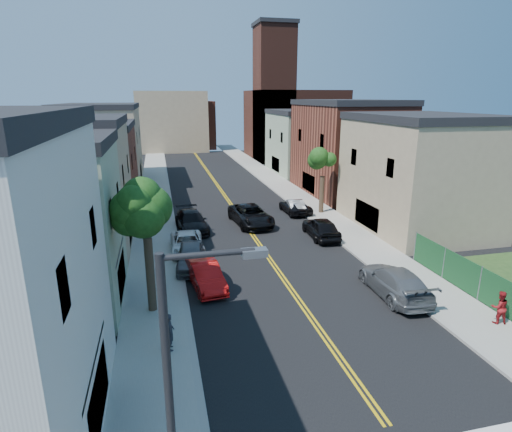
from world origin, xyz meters
TOP-DOWN VIEW (x-y plane):
  - sidewalk_left at (-7.90, 40.00)m, footprint 3.20×100.00m
  - sidewalk_right at (7.90, 40.00)m, footprint 3.20×100.00m
  - curb_left at (-6.15, 40.00)m, footprint 0.30×100.00m
  - curb_right at (6.15, 40.00)m, footprint 0.30×100.00m
  - bldg_left_palegrn at (-14.00, 16.00)m, footprint 9.00×8.00m
  - bldg_left_tan_near at (-14.00, 25.00)m, footprint 9.00×10.00m
  - bldg_left_brick at (-14.00, 36.00)m, footprint 9.00×12.00m
  - bldg_left_tan_far at (-14.00, 50.00)m, footprint 9.00×16.00m
  - bldg_right_tan at (14.00, 24.00)m, footprint 9.00×12.00m
  - bldg_right_brick at (14.00, 38.00)m, footprint 9.00×14.00m
  - bldg_right_palegrn at (14.00, 52.00)m, footprint 9.00×12.00m
  - church at (16.33, 67.07)m, footprint 16.20×14.20m
  - backdrop_left at (-4.00, 82.00)m, footprint 14.00×8.00m
  - backdrop_center at (0.00, 86.00)m, footprint 10.00×8.00m
  - fence_right at (9.50, 9.50)m, footprint 0.04×15.00m
  - tree_left_mid at (-7.88, 14.01)m, footprint 5.20×5.20m
  - tree_right_far at (7.92, 30.01)m, footprint 4.40×4.40m
  - street_lamp at (-7.01, 1.00)m, footprint 2.14×0.25m
  - red_sedan at (-4.84, 16.33)m, footprint 2.17×4.72m
  - white_pickup at (-5.50, 22.35)m, footprint 2.40×5.05m
  - grey_car_left at (-5.43, 19.43)m, footprint 2.36×4.89m
  - black_car_left at (-4.74, 27.55)m, footprint 2.77×5.75m
  - grey_car_right at (5.50, 12.88)m, footprint 2.50×5.74m
  - black_car_right at (5.21, 23.30)m, footprint 2.15×4.97m
  - silver_car_right at (5.50, 30.89)m, footprint 1.93×4.27m
  - dark_car_right_far at (5.50, 30.76)m, footprint 2.31×4.76m
  - black_suv_lane at (0.50, 28.04)m, footprint 3.43×6.41m
  - pedestrian_left at (-7.11, 10.15)m, footprint 0.45×0.65m
  - pedestrian_right at (8.71, 8.73)m, footprint 0.95×0.82m

SIDE VIEW (x-z plane):
  - sidewalk_left at x=-7.90m, z-range 0.00..0.15m
  - sidewalk_right at x=7.90m, z-range 0.00..0.15m
  - curb_left at x=-6.15m, z-range 0.00..0.15m
  - curb_right at x=6.15m, z-range 0.00..0.15m
  - dark_car_right_far at x=5.50m, z-range 0.00..1.30m
  - silver_car_right at x=5.50m, z-range 0.00..1.36m
  - white_pickup at x=-5.50m, z-range 0.00..1.39m
  - red_sedan at x=-4.84m, z-range 0.00..1.50m
  - grey_car_left at x=-5.43m, z-range 0.00..1.61m
  - black_car_left at x=-4.74m, z-range 0.00..1.62m
  - grey_car_right at x=5.50m, z-range 0.00..1.64m
  - black_car_right at x=5.21m, z-range 0.00..1.67m
  - black_suv_lane at x=0.50m, z-range 0.00..1.71m
  - pedestrian_right at x=8.71m, z-range 0.15..1.85m
  - pedestrian_left at x=-7.11m, z-range 0.15..1.87m
  - fence_right at x=9.50m, z-range 0.15..2.05m
  - bldg_left_brick at x=-14.00m, z-range 0.00..8.00m
  - bldg_left_palegrn at x=-14.00m, z-range 0.00..8.50m
  - bldg_right_palegrn at x=14.00m, z-range 0.00..8.50m
  - bldg_left_tan_near at x=-14.00m, z-range 0.00..9.00m
  - bldg_right_tan at x=14.00m, z-range 0.00..9.00m
  - street_lamp at x=-7.01m, z-range 0.72..8.72m
  - bldg_left_tan_far at x=-14.00m, z-range 0.00..9.50m
  - bldg_right_brick at x=14.00m, z-range 0.00..10.00m
  - backdrop_center at x=0.00m, z-range 0.00..10.00m
  - tree_right_far at x=7.92m, z-range 1.74..9.77m
  - backdrop_left at x=-4.00m, z-range 0.00..12.00m
  - tree_left_mid at x=-7.88m, z-range 1.94..11.23m
  - church at x=16.33m, z-range -4.06..18.54m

